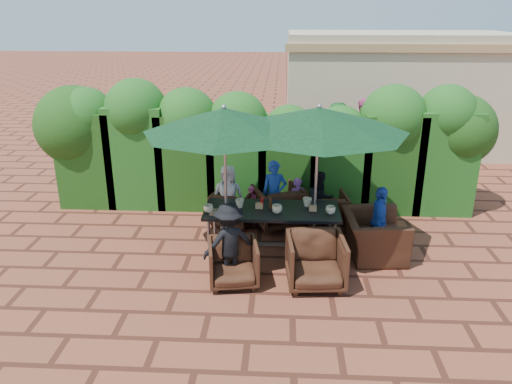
# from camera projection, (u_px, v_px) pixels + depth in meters

# --- Properties ---
(ground) EXTENTS (80.00, 80.00, 0.00)m
(ground) POSITION_uv_depth(u_px,v_px,m) (257.00, 257.00, 8.15)
(ground) COLOR brown
(ground) RESTS_ON ground
(dining_table) EXTENTS (2.19, 0.90, 0.75)m
(dining_table) POSITION_uv_depth(u_px,v_px,m) (272.00, 213.00, 8.13)
(dining_table) COLOR black
(dining_table) RESTS_ON ground
(umbrella_left) EXTENTS (2.53, 2.53, 2.46)m
(umbrella_left) POSITION_uv_depth(u_px,v_px,m) (224.00, 121.00, 7.56)
(umbrella_left) COLOR gray
(umbrella_left) RESTS_ON ground
(umbrella_right) EXTENTS (2.80, 2.80, 2.46)m
(umbrella_right) POSITION_uv_depth(u_px,v_px,m) (319.00, 120.00, 7.61)
(umbrella_right) COLOR gray
(umbrella_right) RESTS_ON ground
(chair_far_left) EXTENTS (0.85, 0.82, 0.72)m
(chair_far_left) POSITION_uv_depth(u_px,v_px,m) (233.00, 206.00, 9.27)
(chair_far_left) COLOR black
(chair_far_left) RESTS_ON ground
(chair_far_mid) EXTENTS (1.04, 1.02, 0.84)m
(chair_far_mid) POSITION_uv_depth(u_px,v_px,m) (278.00, 204.00, 9.18)
(chair_far_mid) COLOR black
(chair_far_mid) RESTS_ON ground
(chair_far_right) EXTENTS (0.81, 0.77, 0.76)m
(chair_far_right) POSITION_uv_depth(u_px,v_px,m) (326.00, 210.00, 9.06)
(chair_far_right) COLOR black
(chair_far_right) RESTS_ON ground
(chair_near_left) EXTENTS (0.80, 0.77, 0.73)m
(chair_near_left) POSITION_uv_depth(u_px,v_px,m) (233.00, 261.00, 7.26)
(chair_near_left) COLOR black
(chair_near_left) RESTS_ON ground
(chair_near_right) EXTENTS (0.88, 0.83, 0.84)m
(chair_near_right) POSITION_uv_depth(u_px,v_px,m) (316.00, 259.00, 7.20)
(chair_near_right) COLOR black
(chair_near_right) RESTS_ON ground
(chair_end_right) EXTENTS (0.77, 1.13, 0.94)m
(chair_end_right) POSITION_uv_depth(u_px,v_px,m) (374.00, 229.00, 8.05)
(chair_end_right) COLOR black
(chair_end_right) RESTS_ON ground
(adult_far_left) EXTENTS (0.58, 0.35, 1.17)m
(adult_far_left) POSITION_uv_depth(u_px,v_px,m) (228.00, 196.00, 9.12)
(adult_far_left) COLOR silver
(adult_far_left) RESTS_ON ground
(adult_far_mid) EXTENTS (0.47, 0.39, 1.24)m
(adult_far_mid) POSITION_uv_depth(u_px,v_px,m) (274.00, 194.00, 9.12)
(adult_far_mid) COLOR #2148B4
(adult_far_mid) RESTS_ON ground
(adult_far_right) EXTENTS (0.61, 0.47, 1.13)m
(adult_far_right) POSITION_uv_depth(u_px,v_px,m) (320.00, 202.00, 8.92)
(adult_far_right) COLOR black
(adult_far_right) RESTS_ON ground
(adult_near_left) EXTENTS (0.85, 0.64, 1.21)m
(adult_near_left) POSITION_uv_depth(u_px,v_px,m) (229.00, 242.00, 7.29)
(adult_near_left) COLOR black
(adult_near_left) RESTS_ON ground
(adult_end_right) EXTENTS (0.43, 0.72, 1.16)m
(adult_end_right) POSITION_uv_depth(u_px,v_px,m) (379.00, 221.00, 8.08)
(adult_end_right) COLOR #2148B4
(adult_end_right) RESTS_ON ground
(child_left) EXTENTS (0.33, 0.30, 0.75)m
(child_left) POSITION_uv_depth(u_px,v_px,m) (251.00, 206.00, 9.25)
(child_left) COLOR #C84680
(child_left) RESTS_ON ground
(child_right) EXTENTS (0.37, 0.32, 0.92)m
(child_right) POSITION_uv_depth(u_px,v_px,m) (298.00, 202.00, 9.17)
(child_right) COLOR #A552B2
(child_right) RESTS_ON ground
(pedestrian_a) EXTENTS (1.63, 1.56, 1.78)m
(pedestrian_a) POSITION_uv_depth(u_px,v_px,m) (337.00, 139.00, 11.80)
(pedestrian_a) COLOR #227E30
(pedestrian_a) RESTS_ON ground
(pedestrian_b) EXTENTS (1.02, 0.80, 1.85)m
(pedestrian_b) POSITION_uv_depth(u_px,v_px,m) (361.00, 137.00, 11.90)
(pedestrian_b) COLOR #C84680
(pedestrian_b) RESTS_ON ground
(pedestrian_c) EXTENTS (1.13, 0.80, 1.61)m
(pedestrian_c) POSITION_uv_depth(u_px,v_px,m) (419.00, 146.00, 11.63)
(pedestrian_c) COLOR #9A9AA2
(pedestrian_c) RESTS_ON ground
(cup_a) EXTENTS (0.16, 0.16, 0.12)m
(cup_a) POSITION_uv_depth(u_px,v_px,m) (209.00, 209.00, 7.96)
(cup_a) COLOR beige
(cup_a) RESTS_ON dining_table
(cup_b) EXTENTS (0.15, 0.15, 0.14)m
(cup_b) POSITION_uv_depth(u_px,v_px,m) (240.00, 203.00, 8.16)
(cup_b) COLOR beige
(cup_b) RESTS_ON dining_table
(cup_c) EXTENTS (0.17, 0.17, 0.13)m
(cup_c) POSITION_uv_depth(u_px,v_px,m) (277.00, 209.00, 7.94)
(cup_c) COLOR beige
(cup_c) RESTS_ON dining_table
(cup_d) EXTENTS (0.15, 0.15, 0.14)m
(cup_d) POSITION_uv_depth(u_px,v_px,m) (307.00, 202.00, 8.20)
(cup_d) COLOR beige
(cup_d) RESTS_ON dining_table
(cup_e) EXTENTS (0.16, 0.16, 0.12)m
(cup_e) POSITION_uv_depth(u_px,v_px,m) (331.00, 210.00, 7.91)
(cup_e) COLOR beige
(cup_e) RESTS_ON dining_table
(ketchup_bottle) EXTENTS (0.04, 0.04, 0.17)m
(ketchup_bottle) POSITION_uv_depth(u_px,v_px,m) (262.00, 203.00, 8.11)
(ketchup_bottle) COLOR #B20C0A
(ketchup_bottle) RESTS_ON dining_table
(sauce_bottle) EXTENTS (0.04, 0.04, 0.17)m
(sauce_bottle) POSITION_uv_depth(u_px,v_px,m) (271.00, 203.00, 8.12)
(sauce_bottle) COLOR #4C230C
(sauce_bottle) RESTS_ON dining_table
(serving_tray) EXTENTS (0.35, 0.25, 0.02)m
(serving_tray) POSITION_uv_depth(u_px,v_px,m) (221.00, 212.00, 7.96)
(serving_tray) COLOR #AA7C52
(serving_tray) RESTS_ON dining_table
(number_block_left) EXTENTS (0.12, 0.06, 0.10)m
(number_block_left) POSITION_uv_depth(u_px,v_px,m) (259.00, 206.00, 8.11)
(number_block_left) COLOR tan
(number_block_left) RESTS_ON dining_table
(number_block_right) EXTENTS (0.12, 0.06, 0.10)m
(number_block_right) POSITION_uv_depth(u_px,v_px,m) (313.00, 208.00, 8.01)
(number_block_right) COLOR tan
(number_block_right) RESTS_ON dining_table
(hedge_wall) EXTENTS (9.10, 1.60, 2.56)m
(hedge_wall) POSITION_uv_depth(u_px,v_px,m) (255.00, 140.00, 9.86)
(hedge_wall) COLOR #13340E
(hedge_wall) RESTS_ON ground
(building) EXTENTS (6.20, 3.08, 3.20)m
(building) POSITION_uv_depth(u_px,v_px,m) (395.00, 92.00, 13.96)
(building) COLOR #C1B18F
(building) RESTS_ON ground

